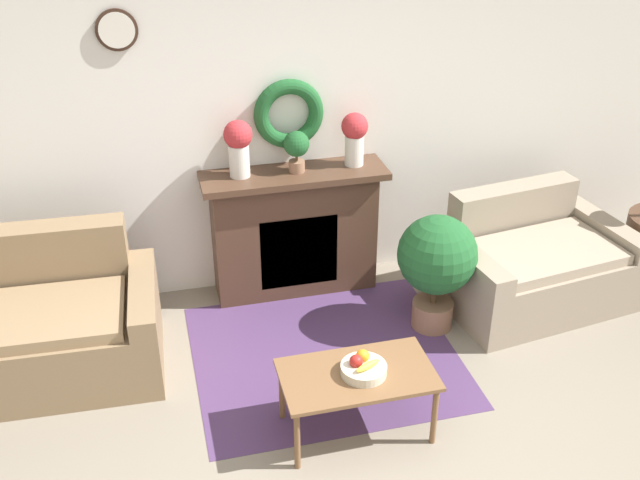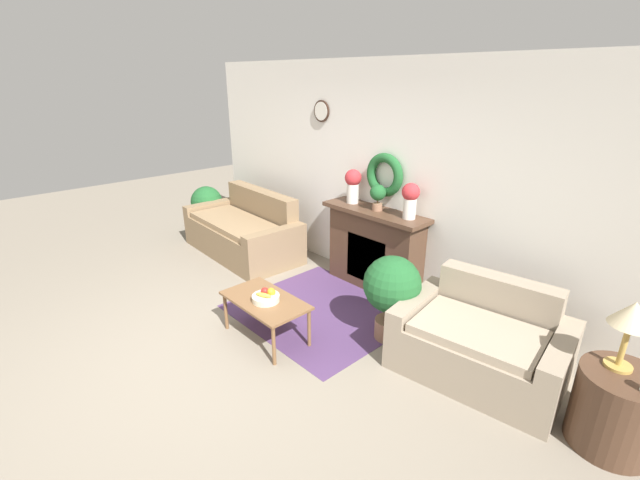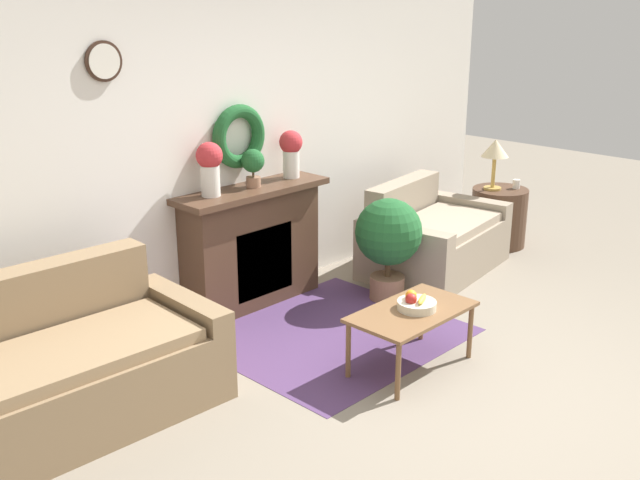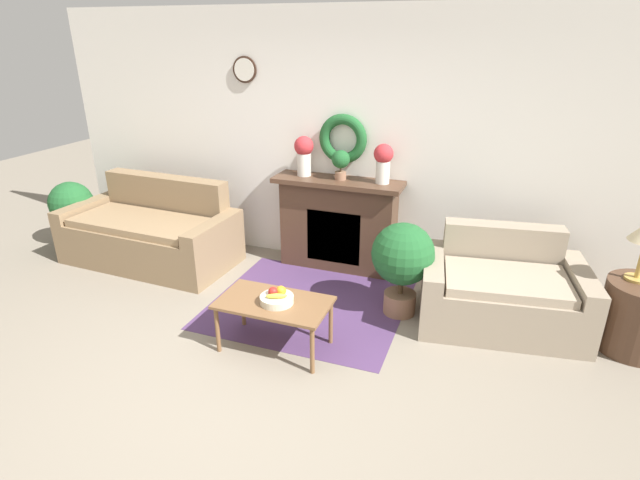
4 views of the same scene
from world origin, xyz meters
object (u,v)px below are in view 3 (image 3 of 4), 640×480
Objects in this scene: potted_plant_on_mantel at (253,164)px; table_lamp at (495,151)px; mug at (516,184)px; potted_plant_floor_by_loveseat at (388,237)px; couch_left at (58,374)px; vase_on_mantel_right at (291,150)px; loveseat_right at (432,238)px; coffee_table at (412,316)px; side_table_by_loveseat at (499,217)px; fruit_bowl at (416,303)px; fireplace at (252,246)px; vase_on_mantel_left at (210,165)px.

table_lamp is at bearing -12.29° from potted_plant_on_mantel.
mug is 2.06m from potted_plant_floor_by_loveseat.
vase_on_mantel_right is (2.50, 0.57, 0.92)m from couch_left.
mug is (1.18, -0.17, 0.35)m from loveseat_right.
couch_left is 2.32m from coffee_table.
side_table_by_loveseat reaches higher than coffee_table.
vase_on_mantel_right is at bearing 164.92° from table_lamp.
fruit_bowl is 0.45× the size of side_table_by_loveseat.
potted_plant_on_mantel reaches higher than fireplace.
mug reaches higher than coffee_table.
loveseat_right is 5.59× the size of fruit_bowl.
side_table_by_loveseat is 0.38m from mug.
fruit_bowl is (-1.69, -1.08, 0.18)m from loveseat_right.
couch_left is at bearing 176.23° from potted_plant_floor_by_loveseat.
table_lamp reaches higher than coffee_table.
fireplace is at bearing 165.44° from mug.
fireplace reaches higher than side_table_by_loveseat.
table_lamp is at bearing 21.70° from fruit_bowl.
side_table_by_loveseat is at bearing 1.27° from couch_left.
vase_on_mantel_left is at bearing 168.96° from table_lamp.
vase_on_mantel_left reaches higher than mug.
vase_on_mantel_left is at bearing 104.50° from fruit_bowl.
potted_plant_floor_by_loveseat is at bearing -41.51° from potted_plant_on_mantel.
fruit_bowl is 1.80m from potted_plant_on_mantel.
table_lamp reaches higher than fruit_bowl.
fireplace is 2.68× the size of table_lamp.
coffee_table is at bearing -158.60° from table_lamp.
vase_on_mantel_right is at bearing 15.20° from couch_left.
potted_plant_on_mantel is 0.35× the size of potted_plant_floor_by_loveseat.
coffee_table is at bearing -25.88° from couch_left.
table_lamp is (2.71, 1.06, 0.61)m from coffee_table.
vase_on_mantel_right reaches higher than coffee_table.
vase_on_mantel_right is (-2.25, 0.61, 0.25)m from table_lamp.
fireplace reaches higher than mug.
fruit_bowl is 0.31× the size of potted_plant_floor_by_loveseat.
potted_plant_floor_by_loveseat is (-1.93, -0.10, 0.26)m from side_table_by_loveseat.
couch_left is at bearing 179.54° from table_lamp.
table_lamp reaches higher than couch_left.
table_lamp is 1.66× the size of potted_plant_on_mantel.
table_lamp is 5.54× the size of mug.
loveseat_right is 2.95× the size of table_lamp.
fireplace is 3.02m from mug.
mug is at bearing -37.87° from side_table_by_loveseat.
vase_on_mantel_left is at bearing 168.22° from side_table_by_loveseat.
couch_left reaches higher than loveseat_right.
mug is at bearing 0.15° from couch_left.
fireplace is 0.91× the size of loveseat_right.
vase_on_mantel_right reaches higher than fruit_bowl.
side_table_by_loveseat is (2.75, 1.01, -0.18)m from fruit_bowl.
mug is (0.13, -0.10, 0.35)m from side_table_by_loveseat.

